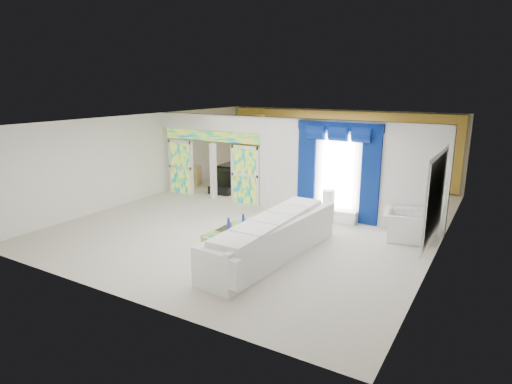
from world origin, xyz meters
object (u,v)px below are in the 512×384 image
Objects in this scene: white_sofa at (273,240)px; console_table at (338,216)px; armchair at (404,225)px; coffee_table at (232,236)px; grand_piano at (243,175)px.

white_sofa is 4.04× the size of console_table.
armchair is (2.41, 2.91, -0.05)m from white_sofa.
coffee_table is 4.58m from armchair.
armchair is at bearing 55.42° from white_sofa.
grand_piano is at bearing 152.80° from console_table.
coffee_table is at bearing -119.67° from console_table.
armchair is at bearing -12.66° from console_table.
console_table is at bearing 60.33° from coffee_table.
console_table is 0.61× the size of grand_piano.
coffee_table is 1.51× the size of armchair.
armchair reaches higher than coffee_table.
coffee_table is 3.52m from console_table.
white_sofa is 7.48m from grand_piano.
coffee_table is 1.57× the size of console_table.
console_table is (1.74, 3.06, -0.01)m from coffee_table.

